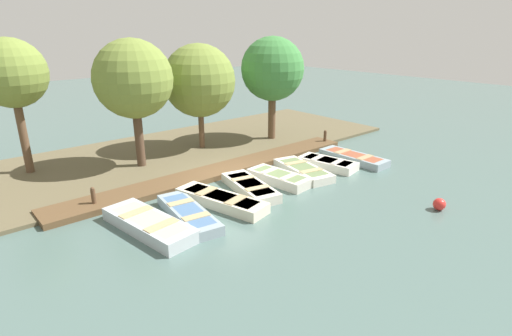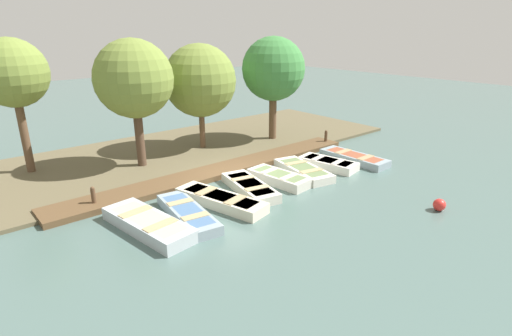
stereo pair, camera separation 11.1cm
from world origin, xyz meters
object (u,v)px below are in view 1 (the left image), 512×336
(rowboat_1, at_px, (188,214))
(park_tree_far_left, at_px, (11,74))
(rowboat_5, at_px, (303,170))
(park_tree_right, at_px, (272,69))
(rowboat_4, at_px, (279,178))
(buoy, at_px, (439,204))
(mooring_post_far, at_px, (325,138))
(rowboat_7, at_px, (353,158))
(mooring_post_near, at_px, (94,198))
(rowboat_6, at_px, (328,163))
(rowboat_3, at_px, (250,187))
(rowboat_0, at_px, (149,224))
(park_tree_center, at_px, (199,81))
(rowboat_2, at_px, (221,200))
(park_tree_left, at_px, (133,80))

(rowboat_1, bearing_deg, park_tree_far_left, -151.43)
(rowboat_5, distance_m, park_tree_right, 6.69)
(rowboat_4, distance_m, buoy, 6.02)
(mooring_post_far, bearing_deg, rowboat_7, -22.27)
(rowboat_5, distance_m, mooring_post_near, 8.44)
(rowboat_1, xyz_separation_m, rowboat_6, (-0.32, 7.51, 0.02))
(mooring_post_near, distance_m, mooring_post_far, 12.32)
(mooring_post_near, bearing_deg, rowboat_3, 65.23)
(rowboat_6, height_order, park_tree_right, park_tree_right)
(rowboat_0, relative_size, rowboat_5, 1.14)
(park_tree_far_left, distance_m, park_tree_right, 11.94)
(rowboat_4, relative_size, mooring_post_far, 3.37)
(park_tree_far_left, relative_size, park_tree_center, 1.07)
(buoy, bearing_deg, rowboat_3, -144.46)
(rowboat_3, bearing_deg, rowboat_5, 102.18)
(rowboat_2, xyz_separation_m, rowboat_7, (0.04, 7.70, -0.02))
(rowboat_1, relative_size, rowboat_7, 1.04)
(park_tree_left, bearing_deg, park_tree_right, 87.17)
(rowboat_7, relative_size, mooring_post_near, 4.04)
(park_tree_left, relative_size, park_tree_right, 1.00)
(rowboat_0, distance_m, park_tree_far_left, 9.02)
(rowboat_4, xyz_separation_m, buoy, (5.52, 2.41, 0.01))
(mooring_post_near, bearing_deg, buoy, 48.95)
(rowboat_5, relative_size, buoy, 7.53)
(mooring_post_near, distance_m, park_tree_left, 5.56)
(rowboat_1, relative_size, park_tree_far_left, 0.61)
(park_tree_far_left, bearing_deg, rowboat_2, 29.16)
(rowboat_0, bearing_deg, rowboat_1, 78.47)
(rowboat_1, bearing_deg, mooring_post_near, -134.61)
(park_tree_right, bearing_deg, rowboat_5, -28.67)
(park_tree_right, bearing_deg, rowboat_2, -54.48)
(rowboat_5, bearing_deg, park_tree_left, -124.79)
(rowboat_0, xyz_separation_m, rowboat_1, (0.09, 1.37, -0.04))
(rowboat_7, xyz_separation_m, park_tree_center, (-6.23, -4.41, 3.35))
(buoy, bearing_deg, rowboat_5, -170.25)
(rowboat_7, relative_size, park_tree_right, 0.60)
(park_tree_far_left, height_order, park_tree_left, park_tree_far_left)
(buoy, xyz_separation_m, park_tree_left, (-10.80, -5.89, 3.73))
(rowboat_6, relative_size, park_tree_far_left, 0.49)
(rowboat_4, xyz_separation_m, park_tree_right, (-4.91, 4.13, 3.69))
(rowboat_0, relative_size, rowboat_7, 1.10)
(rowboat_0, bearing_deg, mooring_post_near, -172.85)
(rowboat_5, xyz_separation_m, mooring_post_far, (-2.34, 4.22, 0.24))
(rowboat_0, distance_m, rowboat_5, 7.39)
(rowboat_7, bearing_deg, rowboat_3, -93.90)
(rowboat_5, bearing_deg, mooring_post_near, -94.09)
(rowboat_4, xyz_separation_m, rowboat_5, (-0.02, 1.46, -0.02))
(park_tree_right, bearing_deg, park_tree_far_left, -102.98)
(rowboat_0, relative_size, park_tree_far_left, 0.65)
(rowboat_7, height_order, mooring_post_far, mooring_post_far)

